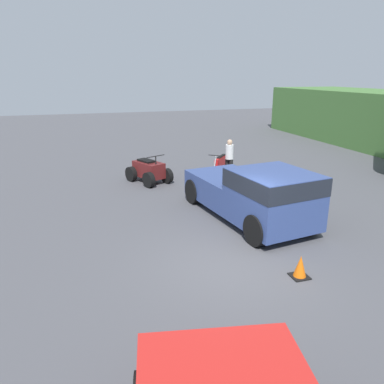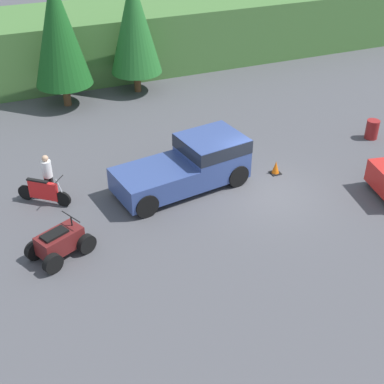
{
  "view_description": "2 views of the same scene",
  "coord_description": "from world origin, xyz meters",
  "px_view_note": "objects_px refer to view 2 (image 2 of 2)",
  "views": [
    {
      "loc": [
        7.85,
        -3.53,
        4.61
      ],
      "look_at": [
        -3.19,
        -0.13,
        0.95
      ],
      "focal_mm": 35.0,
      "sensor_mm": 36.0,
      "label": 1
    },
    {
      "loc": [
        -9.37,
        -14.85,
        11.2
      ],
      "look_at": [
        -3.19,
        -0.13,
        0.95
      ],
      "focal_mm": 50.0,
      "sensor_mm": 36.0,
      "label": 2
    }
  ],
  "objects_px": {
    "quad_atv": "(60,243)",
    "pickup_truck_second": "(192,163)",
    "dirt_bike": "(44,192)",
    "steel_barrel": "(372,129)",
    "rider_person": "(48,175)",
    "traffic_cone": "(276,168)"
  },
  "relations": [
    {
      "from": "dirt_bike",
      "to": "rider_person",
      "type": "height_order",
      "value": "rider_person"
    },
    {
      "from": "steel_barrel",
      "to": "pickup_truck_second",
      "type": "bearing_deg",
      "value": -176.52
    },
    {
      "from": "pickup_truck_second",
      "to": "quad_atv",
      "type": "bearing_deg",
      "value": -165.55
    },
    {
      "from": "traffic_cone",
      "to": "steel_barrel",
      "type": "height_order",
      "value": "steel_barrel"
    },
    {
      "from": "rider_person",
      "to": "pickup_truck_second",
      "type": "bearing_deg",
      "value": 39.1
    },
    {
      "from": "dirt_bike",
      "to": "steel_barrel",
      "type": "bearing_deg",
      "value": 37.71
    },
    {
      "from": "pickup_truck_second",
      "to": "rider_person",
      "type": "bearing_deg",
      "value": 157.6
    },
    {
      "from": "pickup_truck_second",
      "to": "steel_barrel",
      "type": "xyz_separation_m",
      "value": [
        9.16,
        0.56,
        -0.55
      ]
    },
    {
      "from": "pickup_truck_second",
      "to": "quad_atv",
      "type": "xyz_separation_m",
      "value": [
        -5.62,
        -2.39,
        -0.49
      ]
    },
    {
      "from": "dirt_bike",
      "to": "pickup_truck_second",
      "type": "bearing_deg",
      "value": 29.55
    },
    {
      "from": "steel_barrel",
      "to": "rider_person",
      "type": "bearing_deg",
      "value": 177.03
    },
    {
      "from": "quad_atv",
      "to": "rider_person",
      "type": "bearing_deg",
      "value": 59.71
    },
    {
      "from": "quad_atv",
      "to": "pickup_truck_second",
      "type": "bearing_deg",
      "value": -2.33
    },
    {
      "from": "pickup_truck_second",
      "to": "dirt_bike",
      "type": "xyz_separation_m",
      "value": [
        -5.59,
        0.96,
        -0.52
      ]
    },
    {
      "from": "pickup_truck_second",
      "to": "traffic_cone",
      "type": "xyz_separation_m",
      "value": [
        3.49,
        -0.51,
        -0.74
      ]
    },
    {
      "from": "rider_person",
      "to": "quad_atv",
      "type": "bearing_deg",
      "value": -42.02
    },
    {
      "from": "pickup_truck_second",
      "to": "dirt_bike",
      "type": "height_order",
      "value": "pickup_truck_second"
    },
    {
      "from": "steel_barrel",
      "to": "dirt_bike",
      "type": "bearing_deg",
      "value": 178.45
    },
    {
      "from": "traffic_cone",
      "to": "pickup_truck_second",
      "type": "bearing_deg",
      "value": 171.62
    },
    {
      "from": "rider_person",
      "to": "steel_barrel",
      "type": "height_order",
      "value": "rider_person"
    },
    {
      "from": "rider_person",
      "to": "steel_barrel",
      "type": "xyz_separation_m",
      "value": [
        14.46,
        -0.75,
        -0.53
      ]
    },
    {
      "from": "rider_person",
      "to": "traffic_cone",
      "type": "distance_m",
      "value": 9.01
    }
  ]
}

